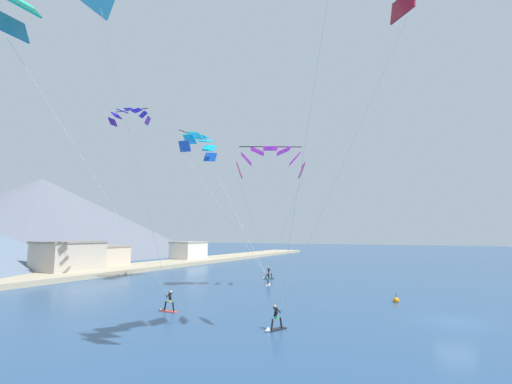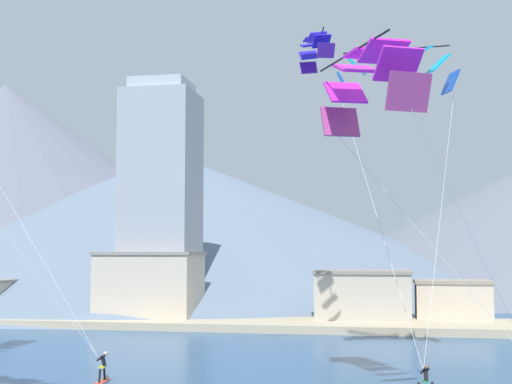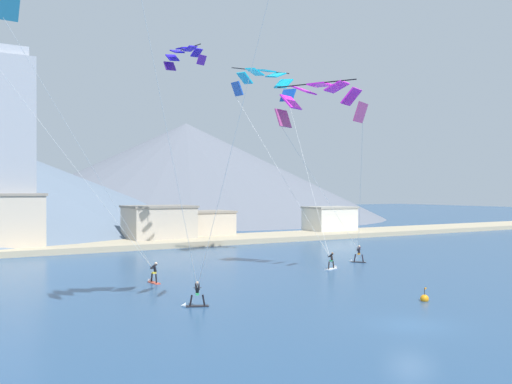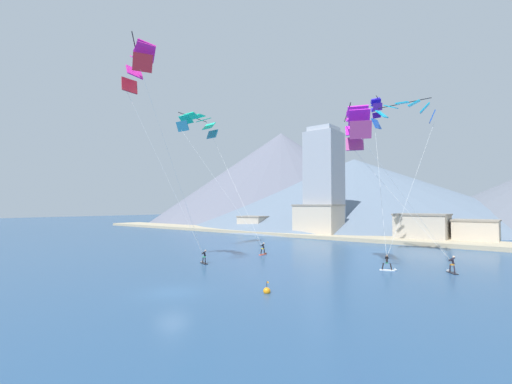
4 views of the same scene
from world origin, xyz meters
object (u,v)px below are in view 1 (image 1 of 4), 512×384
(kitesurfer_near_lead, at_px, (267,275))
(parafoil_kite_near_trail, at_px, (200,144))
(kitesurfer_near_trail, at_px, (268,281))
(kitesurfer_mid_center, at_px, (274,323))
(parafoil_kite_distant_high_outer, at_px, (130,115))
(parafoil_kite_near_lead, at_px, (270,159))
(race_marker_buoy, at_px, (396,300))
(kitesurfer_far_left, at_px, (167,305))

(kitesurfer_near_lead, relative_size, parafoil_kite_near_trail, 0.09)
(kitesurfer_near_trail, relative_size, kitesurfer_mid_center, 1.01)
(kitesurfer_near_lead, xyz_separation_m, parafoil_kite_distant_high_outer, (-12.41, 14.93, 22.06))
(parafoil_kite_near_lead, distance_m, race_marker_buoy, 20.48)
(kitesurfer_near_lead, height_order, parafoil_kite_near_lead, parafoil_kite_near_lead)
(kitesurfer_near_lead, height_order, race_marker_buoy, kitesurfer_near_lead)
(race_marker_buoy, bearing_deg, parafoil_kite_near_lead, 82.57)
(kitesurfer_near_lead, distance_m, parafoil_kite_near_trail, 20.91)
(kitesurfer_near_lead, relative_size, kitesurfer_far_left, 1.02)
(parafoil_kite_distant_high_outer, relative_size, race_marker_buoy, 5.60)
(parafoil_kite_near_trail, relative_size, parafoil_kite_distant_high_outer, 3.34)
(kitesurfer_near_trail, bearing_deg, race_marker_buoy, -106.24)
(parafoil_kite_near_trail, distance_m, parafoil_kite_distant_high_outer, 10.25)
(kitesurfer_mid_center, xyz_separation_m, parafoil_kite_near_lead, (15.62, 7.37, 14.92))
(kitesurfer_near_trail, distance_m, kitesurfer_far_left, 17.18)
(kitesurfer_mid_center, distance_m, parafoil_kite_near_lead, 22.82)
(kitesurfer_near_lead, relative_size, kitesurfer_near_trail, 1.02)
(parafoil_kite_distant_high_outer, bearing_deg, kitesurfer_near_lead, -50.26)
(kitesurfer_near_lead, bearing_deg, parafoil_kite_near_lead, -151.97)
(kitesurfer_far_left, bearing_deg, parafoil_kite_near_lead, -10.55)
(kitesurfer_mid_center, distance_m, race_marker_buoy, 15.19)
(parafoil_kite_near_lead, height_order, parafoil_kite_near_trail, parafoil_kite_near_trail)
(parafoil_kite_near_lead, relative_size, parafoil_kite_near_trail, 0.81)
(kitesurfer_near_lead, bearing_deg, kitesurfer_near_trail, -153.51)
(kitesurfer_mid_center, height_order, parafoil_kite_near_trail, parafoil_kite_near_trail)
(kitesurfer_mid_center, relative_size, parafoil_kite_near_trail, 0.09)
(kitesurfer_near_trail, bearing_deg, parafoil_kite_near_trail, 96.54)
(parafoil_kite_near_trail, bearing_deg, race_marker_buoy, -97.38)
(parafoil_kite_near_lead, bearing_deg, kitesurfer_near_trail, 30.95)
(kitesurfer_mid_center, xyz_separation_m, race_marker_buoy, (13.85, -6.23, -0.29))
(kitesurfer_mid_center, xyz_separation_m, kitesurfer_far_left, (1.12, 10.07, 0.05))
(kitesurfer_near_lead, height_order, kitesurfer_near_trail, kitesurfer_near_lead)
(kitesurfer_far_left, bearing_deg, parafoil_kite_distant_high_outer, 58.77)
(parafoil_kite_near_lead, bearing_deg, kitesurfer_near_lead, 28.03)
(kitesurfer_far_left, distance_m, race_marker_buoy, 20.68)
(kitesurfer_near_lead, distance_m, race_marker_buoy, 20.25)
(kitesurfer_near_trail, xyz_separation_m, parafoil_kite_distant_high_outer, (-7.18, 17.54, 22.15))
(kitesurfer_near_trail, distance_m, parafoil_kite_near_trail, 21.15)
(parafoil_kite_near_lead, bearing_deg, race_marker_buoy, -97.43)
(kitesurfer_mid_center, bearing_deg, parafoil_kite_near_lead, 25.25)
(kitesurfer_mid_center, height_order, race_marker_buoy, kitesurfer_mid_center)
(kitesurfer_near_trail, relative_size, parafoil_kite_near_lead, 0.12)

